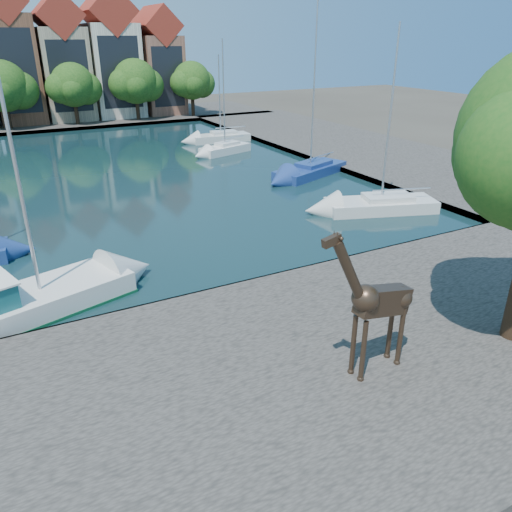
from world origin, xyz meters
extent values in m
plane|color=#38332B|center=(0.00, 0.00, 0.00)|extent=(160.00, 160.00, 0.00)
cube|color=black|center=(0.00, 24.00, 0.04)|extent=(38.00, 50.00, 0.08)
cube|color=#4E4943|center=(0.00, -7.00, 0.25)|extent=(50.00, 14.00, 0.50)
cube|color=#4E4943|center=(0.00, 56.00, 0.25)|extent=(60.00, 16.00, 0.50)
cube|color=#4E4943|center=(25.00, 24.00, 0.25)|extent=(14.00, 52.00, 0.50)
cube|color=brown|center=(-4.00, 56.00, 7.00)|extent=(5.39, 9.00, 13.00)
cube|color=maroon|center=(-4.00, 56.00, 14.71)|extent=(5.44, 9.18, 5.44)
cube|color=black|center=(-4.00, 51.52, 7.00)|extent=(4.40, 0.05, 9.75)
cube|color=tan|center=(2.00, 56.00, 6.25)|extent=(5.88, 9.00, 11.50)
cube|color=maroon|center=(2.00, 56.00, 13.32)|extent=(5.94, 9.18, 5.94)
cube|color=black|center=(2.00, 51.52, 6.25)|extent=(4.80, 0.05, 8.62)
cube|color=beige|center=(8.50, 56.00, 6.50)|extent=(6.37, 9.00, 12.00)
cube|color=maroon|center=(8.50, 56.00, 13.93)|extent=(6.43, 9.18, 6.43)
cube|color=black|center=(8.50, 51.52, 6.50)|extent=(5.20, 0.05, 9.00)
cube|color=brown|center=(15.00, 56.00, 5.75)|extent=(5.39, 9.00, 10.50)
cube|color=maroon|center=(15.00, 56.00, 12.21)|extent=(5.44, 9.18, 5.44)
cube|color=black|center=(15.00, 51.52, 5.75)|extent=(4.40, 0.05, 7.88)
cylinder|color=#332114|center=(-6.00, 50.50, 2.10)|extent=(0.50, 0.50, 3.20)
sphere|color=#153F12|center=(-6.00, 50.50, 5.50)|extent=(6.00, 6.00, 6.00)
sphere|color=#153F12|center=(-4.20, 50.80, 4.90)|extent=(4.50, 4.50, 4.50)
cylinder|color=#332114|center=(2.00, 50.50, 2.10)|extent=(0.50, 0.50, 3.20)
sphere|color=#153F12|center=(2.00, 50.50, 5.32)|extent=(5.40, 5.40, 5.40)
sphere|color=#153F12|center=(3.62, 50.80, 4.78)|extent=(4.05, 4.05, 4.05)
sphere|color=#153F12|center=(0.51, 50.10, 5.05)|extent=(3.78, 3.78, 3.78)
cylinder|color=#332114|center=(10.00, 50.50, 2.10)|extent=(0.50, 0.50, 3.20)
sphere|color=#153F12|center=(10.00, 50.50, 5.44)|extent=(5.80, 5.80, 5.80)
sphere|color=#153F12|center=(11.74, 50.80, 4.86)|extent=(4.35, 4.35, 4.35)
sphere|color=#153F12|center=(8.40, 50.10, 5.15)|extent=(4.06, 4.06, 4.06)
cylinder|color=#332114|center=(18.00, 50.50, 2.10)|extent=(0.50, 0.50, 3.20)
sphere|color=#153F12|center=(18.00, 50.50, 5.26)|extent=(5.20, 5.20, 5.20)
sphere|color=#153F12|center=(19.56, 50.80, 4.74)|extent=(3.90, 3.90, 3.90)
sphere|color=#153F12|center=(16.57, 50.10, 5.00)|extent=(3.64, 3.64, 3.64)
cylinder|color=#37271B|center=(0.70, -8.42, 1.63)|extent=(0.17, 0.17, 2.25)
cylinder|color=#37271B|center=(0.67, -7.95, 1.63)|extent=(0.17, 0.17, 2.25)
cylinder|color=#37271B|center=(2.41, -8.30, 1.63)|extent=(0.17, 0.17, 2.25)
cylinder|color=#37271B|center=(2.38, -7.82, 1.63)|extent=(0.17, 0.17, 2.25)
cube|color=#37271B|center=(1.59, -8.12, 3.13)|extent=(2.22, 0.75, 1.32)
cylinder|color=#37271B|center=(0.00, -8.24, 4.59)|extent=(1.46, 0.43, 2.33)
cube|color=#37271B|center=(-0.77, -8.29, 5.74)|extent=(0.64, 0.24, 0.36)
cube|color=silver|center=(-9.10, 2.00, 0.70)|extent=(10.29, 5.61, 1.24)
cylinder|color=#B2B2B7|center=(-7.99, 2.33, 5.81)|extent=(0.15, 0.15, 9.55)
cube|color=silver|center=(13.89, 5.75, 0.58)|extent=(7.75, 4.80, 1.01)
cube|color=silver|center=(13.89, 5.75, 0.92)|extent=(3.61, 2.74, 0.56)
cylinder|color=#B2B2B7|center=(13.89, 5.75, 6.31)|extent=(0.13, 0.13, 10.90)
cube|color=navy|center=(15.00, 15.94, 0.57)|extent=(7.75, 4.97, 0.99)
cube|color=navy|center=(15.00, 15.94, 0.90)|extent=(3.63, 2.80, 0.55)
cylinder|color=#B2B2B7|center=(15.00, 15.94, 7.17)|extent=(0.13, 0.13, 12.65)
cube|color=silver|center=(12.24, 27.22, 0.58)|extent=(5.78, 3.46, 0.99)
cube|color=silver|center=(12.24, 27.22, 0.91)|extent=(2.68, 1.99, 0.55)
cylinder|color=#B2B2B7|center=(12.24, 27.22, 5.80)|extent=(0.13, 0.13, 9.91)
cube|color=silver|center=(14.39, 33.04, 0.60)|extent=(6.58, 2.78, 1.03)
cube|color=silver|center=(14.39, 33.04, 0.94)|extent=(2.93, 1.81, 0.57)
cylinder|color=#B2B2B7|center=(14.39, 33.04, 5.04)|extent=(0.14, 0.14, 8.30)
camera|label=1|loc=(-8.73, -18.70, 10.99)|focal=35.00mm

